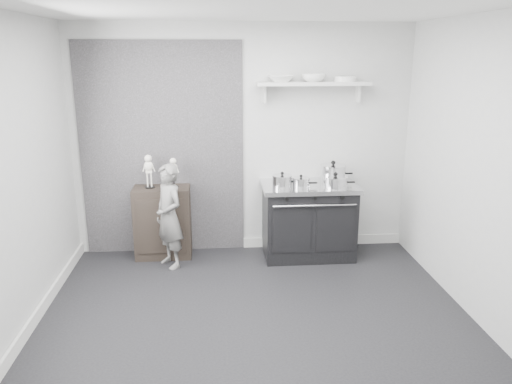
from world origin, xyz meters
TOP-DOWN VIEW (x-y plane):
  - ground at (0.00, 0.00)m, footprint 4.00×4.00m
  - room_shell at (-0.09, 0.15)m, footprint 4.02×3.62m
  - wall_shelf at (0.80, 1.68)m, footprint 1.30×0.26m
  - stove at (0.75, 1.48)m, footprint 1.10×0.69m
  - side_cabinet at (-0.97, 1.61)m, footprint 0.65×0.38m
  - child at (-0.86, 1.30)m, footprint 0.48×0.52m
  - pot_front_left at (0.42, 1.36)m, footprint 0.31×0.23m
  - pot_back_right at (1.05, 1.59)m, footprint 0.39×0.31m
  - pot_front_right at (1.02, 1.31)m, footprint 0.37×0.28m
  - pot_front_center at (0.63, 1.34)m, footprint 0.29×0.20m
  - skeleton_full at (-1.10, 1.61)m, footprint 0.13×0.08m
  - skeleton_torso at (-0.82, 1.61)m, footprint 0.11×0.07m
  - bowl_large at (0.43, 1.67)m, footprint 0.30×0.30m
  - bowl_small at (0.80, 1.67)m, footprint 0.27×0.27m
  - plate_stack at (1.17, 1.67)m, footprint 0.25×0.25m

SIDE VIEW (x-z plane):
  - ground at x=0.00m, z-range 0.00..0.00m
  - side_cabinet at x=-0.97m, z-range 0.00..0.85m
  - stove at x=0.75m, z-range 0.00..0.89m
  - child at x=-0.86m, z-range 0.00..1.19m
  - pot_front_center at x=0.63m, z-range 0.87..1.02m
  - pot_front_right at x=1.02m, z-range 0.86..1.04m
  - pot_front_left at x=0.42m, z-range 0.87..1.05m
  - pot_back_right at x=1.05m, z-range 0.86..1.11m
  - skeleton_torso at x=-0.82m, z-range 0.85..1.25m
  - skeleton_full at x=-1.10m, z-range 0.85..1.30m
  - room_shell at x=-0.09m, z-range 0.28..2.99m
  - wall_shelf at x=0.80m, z-range 1.89..2.13m
  - plate_stack at x=1.17m, z-range 2.04..2.10m
  - bowl_large at x=0.43m, z-range 2.04..2.11m
  - bowl_small at x=0.80m, z-range 2.04..2.13m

